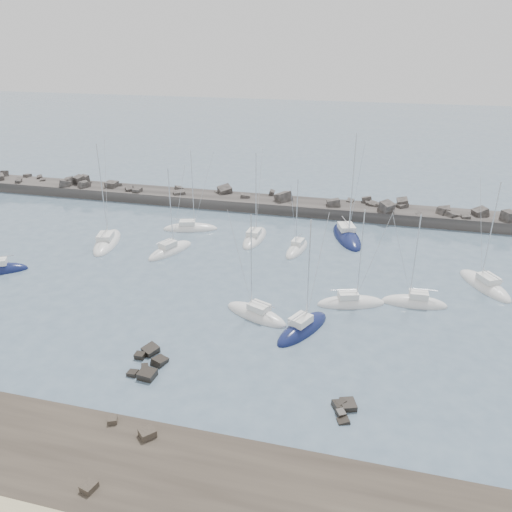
{
  "coord_description": "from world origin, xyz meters",
  "views": [
    {
      "loc": [
        15.93,
        -43.4,
        27.87
      ],
      "look_at": [
        1.61,
        12.0,
        2.56
      ],
      "focal_mm": 35.0,
      "sensor_mm": 36.0,
      "label": 1
    }
  ],
  "objects_px": {
    "sailboat_13": "(302,329)",
    "sailboat_14": "(255,238)",
    "sailboat_10": "(484,286)",
    "sailboat_8": "(347,237)",
    "sailboat_3": "(170,251)",
    "sailboat_7": "(351,303)",
    "sailboat_9": "(414,303)",
    "sailboat_5": "(256,315)",
    "sailboat_6": "(297,249)",
    "sailboat_4": "(190,229)",
    "sailboat_1": "(107,243)"
  },
  "relations": [
    {
      "from": "sailboat_10",
      "to": "sailboat_8",
      "type": "bearing_deg",
      "value": 145.76
    },
    {
      "from": "sailboat_3",
      "to": "sailboat_7",
      "type": "height_order",
      "value": "sailboat_3"
    },
    {
      "from": "sailboat_7",
      "to": "sailboat_1",
      "type": "bearing_deg",
      "value": 165.52
    },
    {
      "from": "sailboat_8",
      "to": "sailboat_10",
      "type": "height_order",
      "value": "sailboat_8"
    },
    {
      "from": "sailboat_5",
      "to": "sailboat_13",
      "type": "bearing_deg",
      "value": -16.61
    },
    {
      "from": "sailboat_4",
      "to": "sailboat_5",
      "type": "relative_size",
      "value": 1.07
    },
    {
      "from": "sailboat_6",
      "to": "sailboat_14",
      "type": "relative_size",
      "value": 0.82
    },
    {
      "from": "sailboat_5",
      "to": "sailboat_6",
      "type": "xyz_separation_m",
      "value": [
        1.05,
        19.05,
        -0.0
      ]
    },
    {
      "from": "sailboat_3",
      "to": "sailboat_14",
      "type": "xyz_separation_m",
      "value": [
        10.29,
        7.65,
        -0.01
      ]
    },
    {
      "from": "sailboat_3",
      "to": "sailboat_7",
      "type": "bearing_deg",
      "value": -18.76
    },
    {
      "from": "sailboat_1",
      "to": "sailboat_9",
      "type": "height_order",
      "value": "sailboat_1"
    },
    {
      "from": "sailboat_5",
      "to": "sailboat_10",
      "type": "distance_m",
      "value": 28.52
    },
    {
      "from": "sailboat_9",
      "to": "sailboat_13",
      "type": "height_order",
      "value": "sailboat_13"
    },
    {
      "from": "sailboat_8",
      "to": "sailboat_10",
      "type": "bearing_deg",
      "value": -34.24
    },
    {
      "from": "sailboat_1",
      "to": "sailboat_8",
      "type": "height_order",
      "value": "sailboat_8"
    },
    {
      "from": "sailboat_6",
      "to": "sailboat_10",
      "type": "xyz_separation_m",
      "value": [
        24.03,
        -5.48,
        0.01
      ]
    },
    {
      "from": "sailboat_1",
      "to": "sailboat_6",
      "type": "bearing_deg",
      "value": 9.55
    },
    {
      "from": "sailboat_1",
      "to": "sailboat_5",
      "type": "height_order",
      "value": "sailboat_1"
    },
    {
      "from": "sailboat_10",
      "to": "sailboat_9",
      "type": "bearing_deg",
      "value": -141.76
    },
    {
      "from": "sailboat_10",
      "to": "sailboat_13",
      "type": "bearing_deg",
      "value": -142.45
    },
    {
      "from": "sailboat_8",
      "to": "sailboat_9",
      "type": "bearing_deg",
      "value": -63.57
    },
    {
      "from": "sailboat_3",
      "to": "sailboat_14",
      "type": "relative_size",
      "value": 0.93
    },
    {
      "from": "sailboat_4",
      "to": "sailboat_5",
      "type": "bearing_deg",
      "value": -54.11
    },
    {
      "from": "sailboat_4",
      "to": "sailboat_8",
      "type": "bearing_deg",
      "value": 6.05
    },
    {
      "from": "sailboat_4",
      "to": "sailboat_7",
      "type": "bearing_deg",
      "value": -34.08
    },
    {
      "from": "sailboat_1",
      "to": "sailboat_3",
      "type": "relative_size",
      "value": 1.21
    },
    {
      "from": "sailboat_8",
      "to": "sailboat_10",
      "type": "distance_m",
      "value": 21.29
    },
    {
      "from": "sailboat_9",
      "to": "sailboat_10",
      "type": "bearing_deg",
      "value": 38.24
    },
    {
      "from": "sailboat_3",
      "to": "sailboat_9",
      "type": "xyz_separation_m",
      "value": [
        32.8,
        -6.95,
        0.0
      ]
    },
    {
      "from": "sailboat_7",
      "to": "sailboat_10",
      "type": "xyz_separation_m",
      "value": [
        15.35,
        8.42,
        0.0
      ]
    },
    {
      "from": "sailboat_7",
      "to": "sailboat_10",
      "type": "relative_size",
      "value": 0.88
    },
    {
      "from": "sailboat_6",
      "to": "sailboat_10",
      "type": "bearing_deg",
      "value": -12.84
    },
    {
      "from": "sailboat_8",
      "to": "sailboat_10",
      "type": "relative_size",
      "value": 1.22
    },
    {
      "from": "sailboat_4",
      "to": "sailboat_6",
      "type": "height_order",
      "value": "sailboat_4"
    },
    {
      "from": "sailboat_6",
      "to": "sailboat_4",
      "type": "bearing_deg",
      "value": 167.42
    },
    {
      "from": "sailboat_13",
      "to": "sailboat_14",
      "type": "xyz_separation_m",
      "value": [
        -11.15,
        23.17,
        -0.02
      ]
    },
    {
      "from": "sailboat_8",
      "to": "sailboat_9",
      "type": "distance_m",
      "value": 20.74
    },
    {
      "from": "sailboat_1",
      "to": "sailboat_10",
      "type": "bearing_deg",
      "value": -0.98
    },
    {
      "from": "sailboat_3",
      "to": "sailboat_9",
      "type": "bearing_deg",
      "value": -11.96
    },
    {
      "from": "sailboat_8",
      "to": "sailboat_14",
      "type": "distance_m",
      "value": 13.87
    },
    {
      "from": "sailboat_13",
      "to": "sailboat_1",
      "type": "bearing_deg",
      "value": 153.09
    },
    {
      "from": "sailboat_13",
      "to": "sailboat_14",
      "type": "relative_size",
      "value": 0.94
    },
    {
      "from": "sailboat_4",
      "to": "sailboat_13",
      "type": "distance_m",
      "value": 32.99
    },
    {
      "from": "sailboat_9",
      "to": "sailboat_10",
      "type": "xyz_separation_m",
      "value": [
        8.37,
        6.59,
        -0.01
      ]
    },
    {
      "from": "sailboat_10",
      "to": "sailboat_14",
      "type": "distance_m",
      "value": 31.9
    },
    {
      "from": "sailboat_6",
      "to": "sailboat_14",
      "type": "height_order",
      "value": "sailboat_14"
    },
    {
      "from": "sailboat_8",
      "to": "sailboat_1",
      "type": "bearing_deg",
      "value": -161.79
    },
    {
      "from": "sailboat_5",
      "to": "sailboat_6",
      "type": "height_order",
      "value": "sailboat_5"
    },
    {
      "from": "sailboat_3",
      "to": "sailboat_10",
      "type": "distance_m",
      "value": 41.17
    },
    {
      "from": "sailboat_8",
      "to": "sailboat_14",
      "type": "height_order",
      "value": "sailboat_8"
    }
  ]
}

